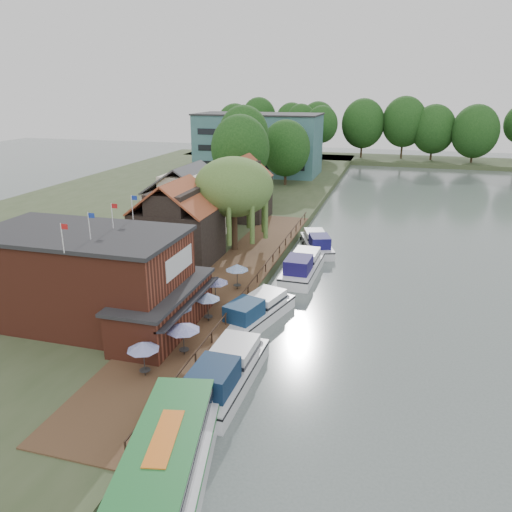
% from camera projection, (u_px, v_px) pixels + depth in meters
% --- Properties ---
extents(ground, '(260.00, 260.00, 0.00)m').
position_uv_depth(ground, '(290.00, 353.00, 36.45)').
color(ground, '#505D58').
rests_on(ground, ground).
extents(land_bank, '(50.00, 140.00, 1.00)m').
position_uv_depth(land_bank, '(146.00, 211.00, 75.92)').
color(land_bank, '#384728').
rests_on(land_bank, ground).
extents(quay_deck, '(6.00, 50.00, 0.10)m').
position_uv_depth(quay_deck, '(230.00, 280.00, 47.29)').
color(quay_deck, '#47301E').
rests_on(quay_deck, land_bank).
extents(quay_rail, '(0.20, 49.00, 1.00)m').
position_uv_depth(quay_rail, '(259.00, 277.00, 46.90)').
color(quay_rail, black).
rests_on(quay_rail, land_bank).
extents(pub, '(20.00, 11.00, 7.30)m').
position_uv_depth(pub, '(107.00, 279.00, 37.66)').
color(pub, maroon).
rests_on(pub, land_bank).
extents(hotel_block, '(25.40, 12.40, 12.30)m').
position_uv_depth(hotel_block, '(258.00, 144.00, 103.56)').
color(hotel_block, '#38666B').
rests_on(hotel_block, land_bank).
extents(cottage_a, '(8.60, 7.60, 8.50)m').
position_uv_depth(cottage_a, '(177.00, 222.00, 51.38)').
color(cottage_a, black).
rests_on(cottage_a, land_bank).
extents(cottage_b, '(9.60, 8.60, 8.50)m').
position_uv_depth(cottage_b, '(189.00, 200.00, 61.27)').
color(cottage_b, beige).
rests_on(cottage_b, land_bank).
extents(cottage_c, '(7.60, 7.60, 8.50)m').
position_uv_depth(cottage_c, '(242.00, 188.00, 68.42)').
color(cottage_c, black).
rests_on(cottage_c, land_bank).
extents(willow, '(8.60, 8.60, 10.43)m').
position_uv_depth(willow, '(234.00, 205.00, 54.46)').
color(willow, '#476B2D').
rests_on(willow, land_bank).
extents(umbrella_0, '(2.08, 2.08, 2.38)m').
position_uv_depth(umbrella_0, '(144.00, 359.00, 31.27)').
color(umbrella_0, navy).
rests_on(umbrella_0, quay_deck).
extents(umbrella_1, '(2.35, 2.35, 2.38)m').
position_uv_depth(umbrella_1, '(184.00, 339.00, 33.73)').
color(umbrella_1, navy).
rests_on(umbrella_1, quay_deck).
extents(umbrella_2, '(1.96, 1.96, 2.38)m').
position_uv_depth(umbrella_2, '(180.00, 317.00, 36.95)').
color(umbrella_2, navy).
rests_on(umbrella_2, quay_deck).
extents(umbrella_3, '(1.94, 1.94, 2.38)m').
position_uv_depth(umbrella_3, '(208.00, 307.00, 38.61)').
color(umbrella_3, navy).
rests_on(umbrella_3, quay_deck).
extents(umbrella_4, '(2.22, 2.22, 2.38)m').
position_uv_depth(umbrella_4, '(215.00, 290.00, 41.81)').
color(umbrella_4, navy).
rests_on(umbrella_4, quay_deck).
extents(umbrella_5, '(2.10, 2.10, 2.38)m').
position_uv_depth(umbrella_5, '(237.00, 277.00, 44.74)').
color(umbrella_5, '#1B4D96').
rests_on(umbrella_5, quay_deck).
extents(cruiser_0, '(3.75, 10.90, 2.66)m').
position_uv_depth(cruiser_0, '(226.00, 368.00, 32.00)').
color(cruiser_0, silver).
rests_on(cruiser_0, ground).
extents(cruiser_1, '(5.71, 10.39, 2.40)m').
position_uv_depth(cruiser_1, '(256.00, 308.00, 40.94)').
color(cruiser_1, white).
rests_on(cruiser_1, ground).
extents(cruiser_2, '(3.66, 10.61, 2.58)m').
position_uv_depth(cruiser_2, '(302.00, 264.00, 50.96)').
color(cruiser_2, white).
rests_on(cruiser_2, ground).
extents(cruiser_3, '(6.08, 10.16, 2.33)m').
position_uv_depth(cruiser_3, '(317.00, 241.00, 58.91)').
color(cruiser_3, silver).
rests_on(cruiser_3, ground).
extents(tour_boat, '(6.67, 14.28, 3.01)m').
position_uv_depth(tour_boat, '(163.00, 473.00, 23.10)').
color(tour_boat, silver).
rests_on(tour_boat, ground).
extents(swan, '(0.44, 0.44, 0.44)m').
position_uv_depth(swan, '(169.00, 434.00, 27.58)').
color(swan, white).
rests_on(swan, ground).
extents(bank_tree_0, '(8.98, 8.98, 13.58)m').
position_uv_depth(bank_tree_0, '(240.00, 160.00, 76.65)').
color(bank_tree_0, '#143811').
rests_on(bank_tree_0, land_bank).
extents(bank_tree_1, '(8.39, 8.39, 14.64)m').
position_uv_depth(bank_tree_1, '(244.00, 150.00, 84.27)').
color(bank_tree_1, '#143811').
rests_on(bank_tree_1, land_bank).
extents(bank_tree_2, '(8.93, 8.93, 11.87)m').
position_uv_depth(bank_tree_2, '(286.00, 153.00, 91.37)').
color(bank_tree_2, '#143811').
rests_on(bank_tree_2, land_bank).
extents(bank_tree_3, '(6.38, 6.38, 11.10)m').
position_uv_depth(bank_tree_3, '(295.00, 143.00, 111.08)').
color(bank_tree_3, '#143811').
rests_on(bank_tree_3, land_bank).
extents(bank_tree_4, '(7.29, 7.29, 13.47)m').
position_uv_depth(bank_tree_4, '(321.00, 136.00, 114.24)').
color(bank_tree_4, '#143811').
rests_on(bank_tree_4, land_bank).
extents(bank_tree_5, '(7.29, 7.29, 13.56)m').
position_uv_depth(bank_tree_5, '(301.00, 132.00, 122.64)').
color(bank_tree_5, '#143811').
rests_on(bank_tree_5, land_bank).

